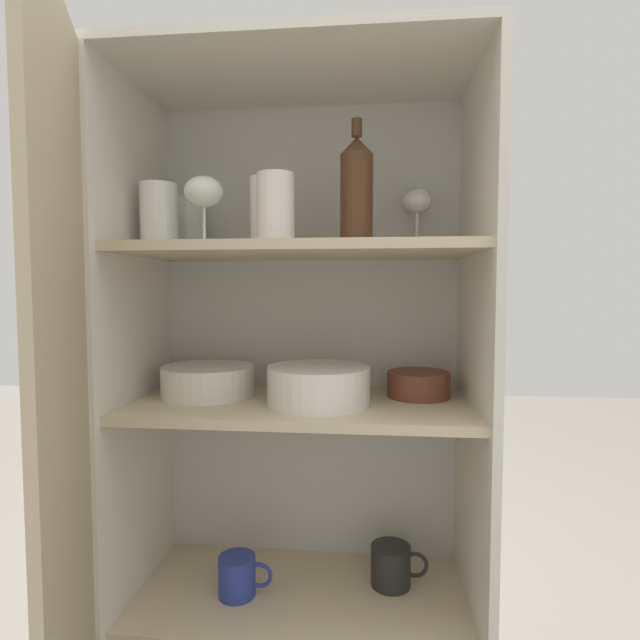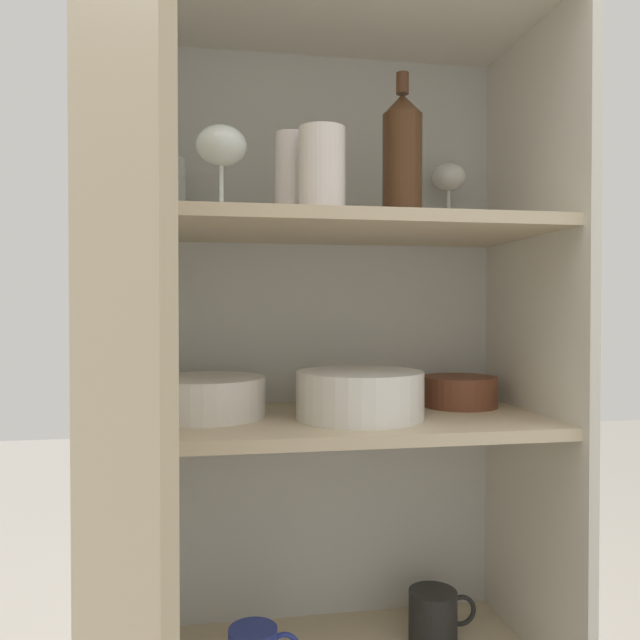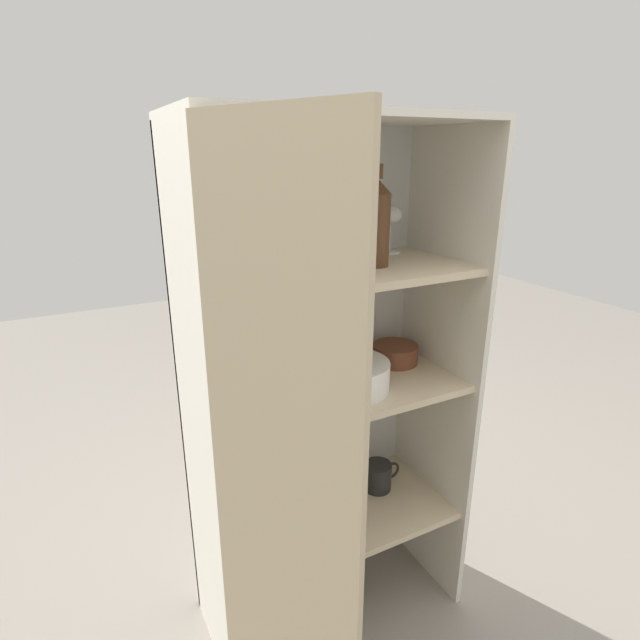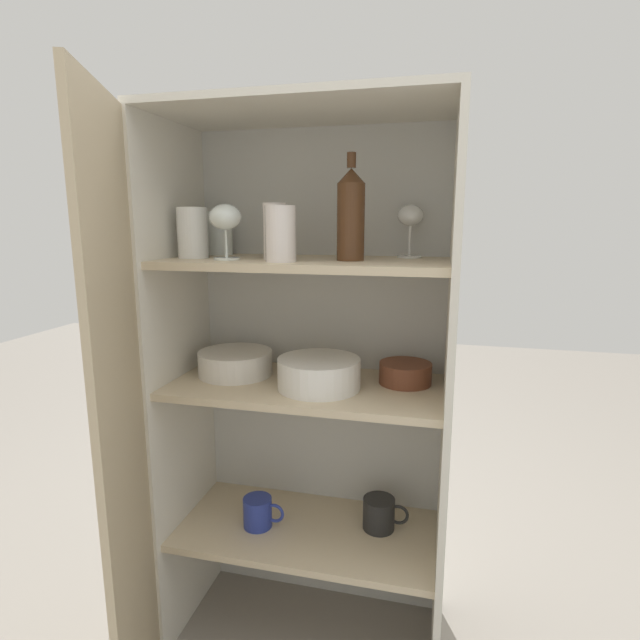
{
  "view_description": "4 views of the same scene",
  "coord_description": "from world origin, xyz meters",
  "px_view_note": "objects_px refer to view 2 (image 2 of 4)",
  "views": [
    {
      "loc": [
        0.15,
        -0.9,
        1.03
      ],
      "look_at": [
        0.04,
        0.17,
        0.96
      ],
      "focal_mm": 28.0,
      "sensor_mm": 36.0,
      "label": 1
    },
    {
      "loc": [
        -0.2,
        -0.89,
        0.97
      ],
      "look_at": [
        -0.01,
        0.23,
        0.95
      ],
      "focal_mm": 35.0,
      "sensor_mm": 36.0,
      "label": 2
    },
    {
      "loc": [
        -0.61,
        -0.93,
        1.41
      ],
      "look_at": [
        -0.04,
        0.17,
        0.99
      ],
      "focal_mm": 28.0,
      "sensor_mm": 36.0,
      "label": 3
    },
    {
      "loc": [
        0.35,
        -1.08,
        1.22
      ],
      "look_at": [
        0.03,
        0.22,
        0.95
      ],
      "focal_mm": 28.0,
      "sensor_mm": 36.0,
      "label": 4
    }
  ],
  "objects_px": {
    "mixing_bowl_large": "(205,395)",
    "serving_bowl_small": "(460,390)",
    "wine_bottle": "(402,157)",
    "plate_stack_white": "(360,395)",
    "coffee_mug_primary": "(434,615)"
  },
  "relations": [
    {
      "from": "wine_bottle",
      "to": "serving_bowl_small",
      "type": "distance_m",
      "value": 0.45
    },
    {
      "from": "plate_stack_white",
      "to": "serving_bowl_small",
      "type": "distance_m",
      "value": 0.24
    },
    {
      "from": "mixing_bowl_large",
      "to": "coffee_mug_primary",
      "type": "relative_size",
      "value": 1.61
    },
    {
      "from": "plate_stack_white",
      "to": "coffee_mug_primary",
      "type": "xyz_separation_m",
      "value": [
        0.16,
        0.07,
        -0.43
      ]
    },
    {
      "from": "plate_stack_white",
      "to": "serving_bowl_small",
      "type": "bearing_deg",
      "value": 23.12
    },
    {
      "from": "wine_bottle",
      "to": "plate_stack_white",
      "type": "xyz_separation_m",
      "value": [
        -0.08,
        -0.01,
        -0.41
      ]
    },
    {
      "from": "mixing_bowl_large",
      "to": "serving_bowl_small",
      "type": "distance_m",
      "value": 0.48
    },
    {
      "from": "serving_bowl_small",
      "to": "coffee_mug_primary",
      "type": "distance_m",
      "value": 0.43
    },
    {
      "from": "mixing_bowl_large",
      "to": "serving_bowl_small",
      "type": "height_order",
      "value": "mixing_bowl_large"
    },
    {
      "from": "mixing_bowl_large",
      "to": "coffee_mug_primary",
      "type": "distance_m",
      "value": 0.6
    },
    {
      "from": "serving_bowl_small",
      "to": "mixing_bowl_large",
      "type": "bearing_deg",
      "value": -175.94
    },
    {
      "from": "serving_bowl_small",
      "to": "coffee_mug_primary",
      "type": "bearing_deg",
      "value": -160.31
    },
    {
      "from": "wine_bottle",
      "to": "plate_stack_white",
      "type": "height_order",
      "value": "wine_bottle"
    },
    {
      "from": "wine_bottle",
      "to": "mixing_bowl_large",
      "type": "relative_size",
      "value": 1.23
    },
    {
      "from": "coffee_mug_primary",
      "to": "plate_stack_white",
      "type": "bearing_deg",
      "value": -155.7
    }
  ]
}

